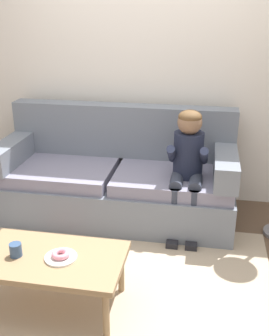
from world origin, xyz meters
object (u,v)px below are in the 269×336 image
donut (61,254)px  coffee_table (51,262)px  couch (117,179)px  toy_controller (53,249)px  person_child (188,161)px  mug (16,250)px

donut → coffee_table: bearing=176.1°
couch → coffee_table: bearing=-95.3°
toy_controller → person_child: bearing=39.2°
coffee_table → mug: mug is taller
coffee_table → person_child: size_ratio=0.87×
couch → coffee_table: (-0.13, -1.39, -0.01)m
coffee_table → person_child: person_child is taller
couch → person_child: (0.67, -0.21, 0.31)m
couch → person_child: person_child is taller
couch → mug: size_ratio=24.48×
coffee_table → toy_controller: coffee_table is taller
coffee_table → mug: 0.24m
person_child → donut: size_ratio=9.18×
mug → toy_controller: mug is taller
donut → mug: mug is taller
donut → person_child: bearing=58.3°
couch → donut: (-0.06, -1.40, 0.07)m
couch → coffee_table: couch is taller
couch → donut: bearing=-92.3°
coffee_table → person_child: bearing=55.7°
coffee_table → donut: size_ratio=8.02×
toy_controller → mug: bearing=-77.6°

